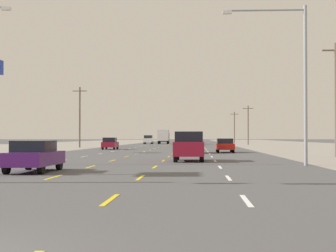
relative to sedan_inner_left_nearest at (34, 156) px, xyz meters
The scene contains 17 objects.
ground_plane 48.41m from the sedan_inner_left_nearest, 85.80° to the left, with size 572.00×572.00×0.00m, color #4C4C4F.
lane_markings 86.85m from the sedan_inner_left_nearest, 87.66° to the left, with size 10.64×227.60×0.01m.
signal_span_wire 8.69m from the sedan_inner_left_nearest, 62.76° to the right, with size 24.83×0.53×8.85m.
sedan_inner_left_nearest is the anchor object (origin of this frame).
suv_inner_right_near 13.46m from the sedan_inner_left_nearest, 58.47° to the left, with size 1.98×4.90×1.98m.
suv_inner_right_mid 30.09m from the sedan_inner_left_nearest, 76.22° to the left, with size 1.98×4.90×1.98m.
sedan_far_right_midfar 33.37m from the sedan_inner_left_nearest, 71.62° to the left, with size 1.80×4.50×1.46m.
hatchback_far_left_far 44.21m from the sedan_inner_left_nearest, 94.66° to the left, with size 1.72×3.90×1.54m.
suv_inner_right_farther 85.35m from the sedan_inner_left_nearest, 85.43° to the left, with size 1.98×4.90×1.98m.
suv_inner_right_farthest 97.11m from the sedan_inner_left_nearest, 85.84° to the left, with size 1.98×4.90×1.98m.
suv_far_left_distant_a 97.89m from the sedan_inner_left_nearest, 92.01° to the left, with size 1.98×4.90×1.98m.
box_truck_inner_left_distant_b 98.60m from the sedan_inner_left_nearest, 89.99° to the left, with size 2.40×7.20×3.23m.
streetlight_right_row_0 15.17m from the sedan_inner_left_nearest, 24.55° to the left, with size 4.76×0.26×9.09m.
utility_pole_right_row_0 27.27m from the sedan_inner_left_nearest, 45.70° to the left, with size 2.20×0.26×9.24m.
utility_pole_left_row_1 57.09m from the sedan_inner_left_nearest, 100.33° to the left, with size 2.20×0.26×9.22m.
utility_pole_right_row_2 91.07m from the sedan_inner_left_nearest, 78.27° to the left, with size 2.20×0.26×8.23m.
utility_pole_right_row_3 115.33m from the sedan_inner_left_nearest, 81.33° to the left, with size 2.20×0.26×8.09m.
Camera 1 is at (3.97, -6.73, 1.63)m, focal length 57.15 mm.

